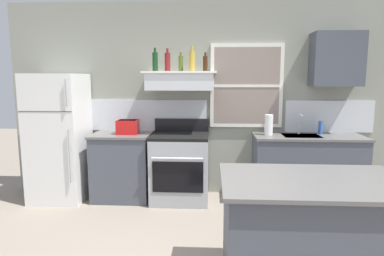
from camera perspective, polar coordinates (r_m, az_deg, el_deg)
The scene contains 17 objects.
back_wall at distance 4.78m, azimuth 1.69°, elevation 4.82°, with size 5.40×0.11×2.70m.
refrigerator at distance 4.91m, azimuth -21.63°, elevation -1.50°, with size 0.70×0.72×1.72m.
counter_left_of_stove at distance 4.76m, azimuth -11.68°, elevation -6.32°, with size 0.79×0.63×0.91m.
toaster at distance 4.60m, azimuth -10.85°, elevation 0.22°, with size 0.30×0.20×0.19m.
stove_range at distance 4.58m, azimuth -2.03°, elevation -6.61°, with size 0.76×0.69×1.09m.
range_hood_shelf at distance 4.52m, azimuth -2.00°, elevation 8.04°, with size 0.96×0.52×0.24m.
bottle_dark_green_wine at distance 4.55m, azimuth -6.27°, elevation 11.15°, with size 0.07×0.07×0.31m.
bottle_red_label_wine at distance 4.50m, azimuth -4.18°, elevation 11.15°, with size 0.07×0.07×0.30m.
bottle_olive_oil_square at distance 4.53m, azimuth -1.91°, elevation 10.92°, with size 0.06×0.06×0.25m.
bottle_champagne_gold_foil at distance 4.46m, azimuth -0.01°, elevation 11.37°, with size 0.08×0.08×0.33m.
bottle_brown_stout at distance 4.51m, azimuth 2.27°, elevation 10.90°, with size 0.06×0.06×0.25m.
counter_right_with_sink at distance 4.78m, azimuth 18.90°, elevation -6.54°, with size 1.43×0.63×0.91m.
sink_faucet at distance 4.73m, azimuth 17.79°, elevation 1.11°, with size 0.03×0.17×0.28m.
paper_towel_roll at distance 4.55m, azimuth 12.88°, elevation 0.52°, with size 0.11×0.11×0.27m, color white.
dish_soap_bottle at distance 4.82m, azimuth 20.96°, elevation 0.07°, with size 0.06×0.06×0.18m, color blue.
kitchen_island at distance 2.86m, azimuth 19.64°, elevation -16.93°, with size 1.40×0.90×0.91m.
upper_cabinet_right at distance 4.87m, azimuth 23.33°, elevation 10.65°, with size 0.64×0.32×0.70m.
Camera 1 is at (0.17, -2.54, 1.66)m, focal length 31.43 mm.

